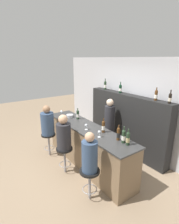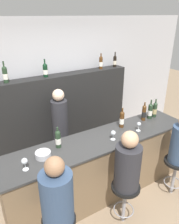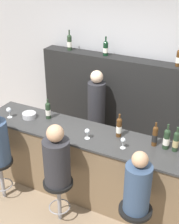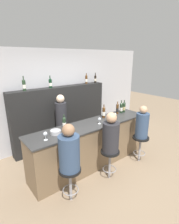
# 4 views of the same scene
# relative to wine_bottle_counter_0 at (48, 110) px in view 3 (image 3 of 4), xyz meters

# --- Properties ---
(ground_plane) EXTENTS (16.00, 16.00, 0.00)m
(ground_plane) POSITION_rel_wine_bottle_counter_0_xyz_m (0.61, -0.43, -1.13)
(ground_plane) COLOR #8C755B
(wall_back) EXTENTS (6.40, 0.05, 2.60)m
(wall_back) POSITION_rel_wine_bottle_counter_0_xyz_m (0.61, 1.42, 0.17)
(wall_back) COLOR #B2B2B7
(wall_back) RESTS_ON ground_plane
(bar_counter) EXTENTS (2.91, 0.64, 1.01)m
(bar_counter) POSITION_rel_wine_bottle_counter_0_xyz_m (0.61, -0.13, -0.63)
(bar_counter) COLOR brown
(bar_counter) RESTS_ON ground_plane
(back_bar_cabinet) EXTENTS (2.73, 0.28, 1.64)m
(back_bar_cabinet) POSITION_rel_wine_bottle_counter_0_xyz_m (0.61, 1.20, -0.31)
(back_bar_cabinet) COLOR black
(back_bar_cabinet) RESTS_ON ground_plane
(wine_bottle_counter_0) EXTENTS (0.07, 0.07, 0.30)m
(wine_bottle_counter_0) POSITION_rel_wine_bottle_counter_0_xyz_m (0.00, 0.00, 0.00)
(wine_bottle_counter_0) COLOR #233823
(wine_bottle_counter_0) RESTS_ON bar_counter
(wine_bottle_counter_1) EXTENTS (0.07, 0.07, 0.32)m
(wine_bottle_counter_1) POSITION_rel_wine_bottle_counter_0_xyz_m (1.08, 0.00, 0.01)
(wine_bottle_counter_1) COLOR #4C2D14
(wine_bottle_counter_1) RESTS_ON bar_counter
(wine_bottle_counter_2) EXTENTS (0.07, 0.07, 0.32)m
(wine_bottle_counter_2) POSITION_rel_wine_bottle_counter_0_xyz_m (1.54, 0.00, 0.01)
(wine_bottle_counter_2) COLOR #4C2D14
(wine_bottle_counter_2) RESTS_ON bar_counter
(wine_bottle_counter_3) EXTENTS (0.08, 0.08, 0.33)m
(wine_bottle_counter_3) POSITION_rel_wine_bottle_counter_0_xyz_m (1.69, 0.00, 0.01)
(wine_bottle_counter_3) COLOR #233823
(wine_bottle_counter_3) RESTS_ON bar_counter
(wine_bottle_counter_4) EXTENTS (0.07, 0.07, 0.32)m
(wine_bottle_counter_4) POSITION_rel_wine_bottle_counter_0_xyz_m (1.80, -0.00, 0.01)
(wine_bottle_counter_4) COLOR #233823
(wine_bottle_counter_4) RESTS_ON bar_counter
(wine_bottle_backbar_0) EXTENTS (0.08, 0.08, 0.34)m
(wine_bottle_backbar_0) POSITION_rel_wine_bottle_counter_0_xyz_m (-0.32, 1.20, 0.64)
(wine_bottle_backbar_0) COLOR #233823
(wine_bottle_backbar_0) RESTS_ON back_bar_cabinet
(wine_bottle_backbar_1) EXTENTS (0.08, 0.08, 0.30)m
(wine_bottle_backbar_1) POSITION_rel_wine_bottle_counter_0_xyz_m (0.34, 1.20, 0.63)
(wine_bottle_backbar_1) COLOR black
(wine_bottle_backbar_1) RESTS_ON back_bar_cabinet
(wine_bottle_backbar_2) EXTENTS (0.07, 0.07, 0.30)m
(wine_bottle_backbar_2) POSITION_rel_wine_bottle_counter_0_xyz_m (1.48, 1.20, 0.64)
(wine_bottle_backbar_2) COLOR #4C2D14
(wine_bottle_backbar_2) RESTS_ON back_bar_cabinet
(wine_glass_0) EXTENTS (0.07, 0.07, 0.15)m
(wine_glass_0) POSITION_rel_wine_bottle_counter_0_xyz_m (-0.51, -0.23, -0.02)
(wine_glass_0) COLOR silver
(wine_glass_0) RESTS_ON bar_counter
(wine_glass_1) EXTENTS (0.07, 0.07, 0.14)m
(wine_glass_1) POSITION_rel_wine_bottle_counter_0_xyz_m (0.74, -0.23, -0.03)
(wine_glass_1) COLOR silver
(wine_glass_1) RESTS_ON bar_counter
(wine_glass_2) EXTENTS (0.07, 0.07, 0.14)m
(wine_glass_2) POSITION_rel_wine_bottle_counter_0_xyz_m (1.22, -0.23, -0.02)
(wine_glass_2) COLOR silver
(wine_glass_2) RESTS_ON bar_counter
(metal_bowl) EXTENTS (0.19, 0.19, 0.07)m
(metal_bowl) POSITION_rel_wine_bottle_counter_0_xyz_m (-0.26, -0.11, -0.09)
(metal_bowl) COLOR #B7B7BC
(metal_bowl) RESTS_ON bar_counter
(bar_stool_left) EXTENTS (0.37, 0.37, 0.62)m
(bar_stool_left) POSITION_rel_wine_bottle_counter_0_xyz_m (-0.35, -0.73, -0.64)
(bar_stool_left) COLOR gray
(bar_stool_left) RESTS_ON ground_plane
(bar_stool_middle) EXTENTS (0.37, 0.37, 0.62)m
(bar_stool_middle) POSITION_rel_wine_bottle_counter_0_xyz_m (0.59, -0.73, -0.64)
(bar_stool_middle) COLOR gray
(bar_stool_middle) RESTS_ON ground_plane
(guest_seated_middle) EXTENTS (0.32, 0.32, 0.79)m
(guest_seated_middle) POSITION_rel_wine_bottle_counter_0_xyz_m (0.59, -0.73, -0.17)
(guest_seated_middle) COLOR #28282D
(guest_seated_middle) RESTS_ON bar_stool_middle
(bar_stool_right) EXTENTS (0.37, 0.37, 0.62)m
(bar_stool_right) POSITION_rel_wine_bottle_counter_0_xyz_m (1.59, -0.73, -0.64)
(bar_stool_right) COLOR gray
(bar_stool_right) RESTS_ON ground_plane
(guest_seated_right) EXTENTS (0.29, 0.29, 0.75)m
(guest_seated_right) POSITION_rel_wine_bottle_counter_0_xyz_m (1.59, -0.73, -0.19)
(guest_seated_right) COLOR #334766
(guest_seated_right) RESTS_ON bar_stool_right
(bartender) EXTENTS (0.28, 0.28, 1.52)m
(bartender) POSITION_rel_wine_bottle_counter_0_xyz_m (0.38, 0.80, -0.42)
(bartender) COLOR #28282D
(bartender) RESTS_ON ground_plane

